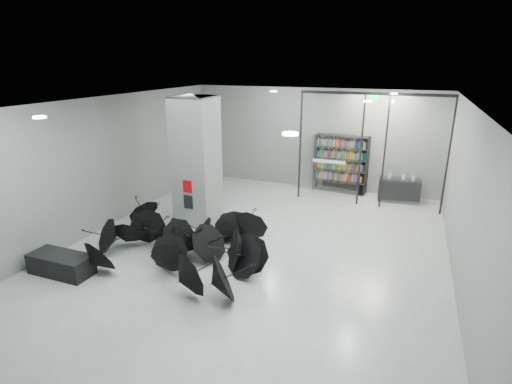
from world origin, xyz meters
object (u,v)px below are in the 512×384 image
at_px(shop_counter, 399,190).
at_px(umbrella_cluster, 188,247).
at_px(column, 196,161).
at_px(bench, 61,264).
at_px(bookshelf, 341,164).

relative_size(shop_counter, umbrella_cluster, 0.26).
relative_size(column, umbrella_cluster, 0.71).
bearing_deg(shop_counter, bench, -136.86).
height_order(column, bookshelf, column).
xyz_separation_m(bookshelf, umbrella_cluster, (-2.70, -7.18, -0.81)).
xyz_separation_m(bookshelf, shop_counter, (2.27, -0.39, -0.70)).
relative_size(bench, shop_counter, 1.09).
height_order(bench, bookshelf, bookshelf).
distance_m(shop_counter, umbrella_cluster, 8.41).
height_order(bench, shop_counter, shop_counter).
relative_size(bench, umbrella_cluster, 0.28).
distance_m(column, shop_counter, 7.58).
distance_m(bench, bookshelf, 10.44).
xyz_separation_m(bench, umbrella_cluster, (2.50, 1.83, 0.07)).
bearing_deg(bench, shop_counter, 49.27).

